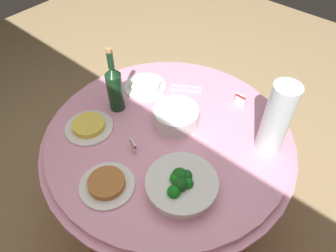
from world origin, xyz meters
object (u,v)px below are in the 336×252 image
serving_tongs (187,89)px  label_placard_front (240,98)px  food_plate_rice (145,85)px  label_placard_mid (133,146)px  plate_stack (176,116)px  decorative_fruit_vase (275,123)px  broccoli_bowl (181,185)px  food_plate_peanuts (107,184)px  wine_bottle (115,87)px  food_plate_fried_egg (89,126)px

serving_tongs → label_placard_front: bearing=-161.9°
food_plate_rice → label_placard_mid: label_placard_mid is taller
serving_tongs → label_placard_mid: size_ratio=2.88×
plate_stack → decorative_fruit_vase: (-0.40, -0.15, 0.11)m
plate_stack → broccoli_bowl: bearing=132.8°
serving_tongs → food_plate_peanuts: food_plate_peanuts is taller
plate_stack → wine_bottle: (0.28, 0.11, 0.09)m
plate_stack → food_plate_peanuts: 0.45m
broccoli_bowl → label_placard_mid: (0.28, -0.02, -0.01)m
plate_stack → food_plate_fried_egg: size_ratio=0.95×
food_plate_fried_egg → broccoli_bowl: bearing=-177.6°
plate_stack → label_placard_mid: size_ratio=3.82×
plate_stack → label_placard_front: size_ratio=3.82×
food_plate_peanuts → label_placard_front: (-0.14, -0.75, 0.02)m
decorative_fruit_vase → label_placard_front: 0.31m
food_plate_fried_egg → food_plate_peanuts: bearing=152.5°
food_plate_peanuts → food_plate_fried_egg: food_plate_peanuts is taller
broccoli_bowl → label_placard_front: broccoli_bowl is taller
decorative_fruit_vase → wine_bottle: bearing=20.7°
label_placard_front → serving_tongs: bearing=18.1°
label_placard_mid → food_plate_peanuts: bearing=104.6°
food_plate_rice → label_placard_mid: bearing=126.7°
food_plate_peanuts → food_plate_fried_egg: size_ratio=1.00×
plate_stack → label_placard_front: 0.34m
decorative_fruit_vase → broccoli_bowl: bearing=70.6°
plate_stack → food_plate_rice: 0.30m
food_plate_rice → serving_tongs: bearing=-143.1°
plate_stack → label_placard_mid: (0.03, 0.25, -0.01)m
broccoli_bowl → food_plate_peanuts: 0.29m
plate_stack → decorative_fruit_vase: size_ratio=0.62×
broccoli_bowl → food_plate_rice: size_ratio=1.27×
plate_stack → label_placard_mid: plate_stack is taller
serving_tongs → food_plate_fried_egg: size_ratio=0.72×
wine_bottle → decorative_fruit_vase: (-0.68, -0.26, 0.02)m
plate_stack → decorative_fruit_vase: 0.44m
wine_bottle → serving_tongs: 0.39m
food_plate_fried_egg → label_placard_mid: label_placard_mid is taller
plate_stack → wine_bottle: 0.31m
food_plate_peanuts → decorative_fruit_vase: bearing=-122.4°
food_plate_peanuts → broccoli_bowl: bearing=-142.7°
decorative_fruit_vase → label_placard_mid: bearing=42.8°
wine_bottle → decorative_fruit_vase: 0.72m
plate_stack → label_placard_mid: 0.25m
broccoli_bowl → food_plate_peanuts: bearing=37.3°
food_plate_peanuts → label_placard_mid: label_placard_mid is taller
broccoli_bowl → serving_tongs: broccoli_bowl is taller
food_plate_fried_egg → label_placard_mid: (-0.24, -0.04, 0.02)m
food_plate_rice → food_plate_fried_egg: 0.38m
serving_tongs → broccoli_bowl: bearing=126.1°
plate_stack → serving_tongs: 0.25m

